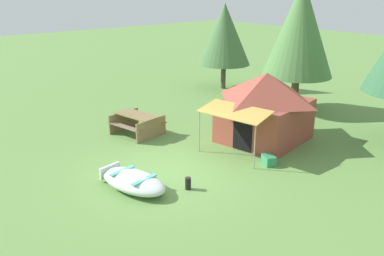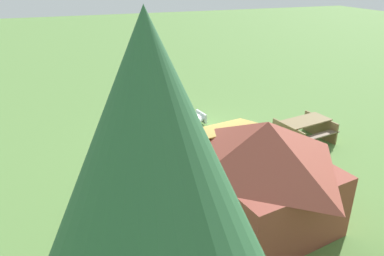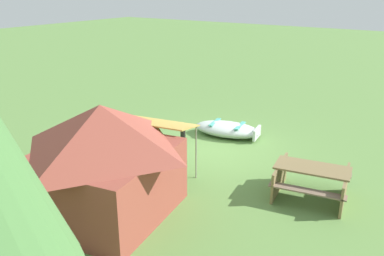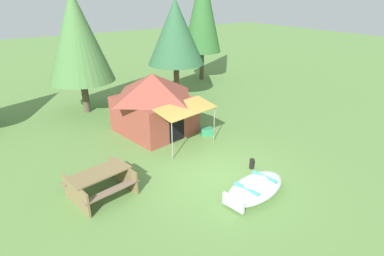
% 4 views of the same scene
% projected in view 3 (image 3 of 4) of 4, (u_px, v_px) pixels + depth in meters
% --- Properties ---
extents(ground_plane, '(80.00, 80.00, 0.00)m').
position_uv_depth(ground_plane, '(211.00, 151.00, 12.69)').
color(ground_plane, '#5F8943').
extents(beached_rowboat, '(2.42, 1.51, 0.47)m').
position_uv_depth(beached_rowboat, '(227.00, 129.00, 13.91)').
color(beached_rowboat, silver).
rests_on(beached_rowboat, ground_plane).
extents(canvas_cabin_tent, '(3.33, 4.46, 2.54)m').
position_uv_depth(canvas_cabin_tent, '(104.00, 159.00, 8.88)').
color(canvas_cabin_tent, '#984436').
rests_on(canvas_cabin_tent, ground_plane).
extents(picnic_table, '(1.96, 1.77, 0.80)m').
position_uv_depth(picnic_table, '(311.00, 179.00, 9.81)').
color(picnic_table, olive).
rests_on(picnic_table, ground_plane).
extents(cooler_box, '(0.58, 0.50, 0.31)m').
position_uv_depth(cooler_box, '(108.00, 165.00, 11.36)').
color(cooler_box, '#2F8758').
rests_on(cooler_box, ground_plane).
extents(fuel_can, '(0.23, 0.23, 0.35)m').
position_uv_depth(fuel_can, '(183.00, 135.00, 13.56)').
color(fuel_can, black).
rests_on(fuel_can, ground_plane).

